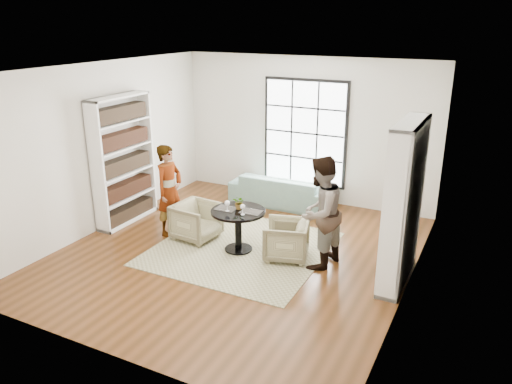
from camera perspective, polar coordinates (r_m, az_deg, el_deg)
The scene contains 16 objects.
ground at distance 8.40m, azimuth -2.19°, elevation -6.95°, with size 6.00×6.00×0.00m, color #5B3115.
room_shell at distance 8.38m, azimuth -0.51°, elevation 2.26°, with size 6.00×6.01×6.00m.
rug at distance 8.53m, azimuth -1.66°, elevation -6.46°, with size 2.76×2.76×0.01m, color tan.
pedestal_table at distance 8.27m, azimuth -2.04°, elevation -3.39°, with size 0.91×0.91×0.72m.
sofa at distance 10.41m, azimuth 3.11°, elevation 0.25°, with size 2.17×0.85×0.63m, color gray.
armchair_left at distance 8.84m, azimuth -6.81°, elevation -3.33°, with size 0.71×0.73×0.66m, color #C7C58E.
armchair_right at distance 8.10m, azimuth 3.46°, elevation -5.49°, with size 0.68×0.70×0.64m, color #C6B28D.
person_left at distance 8.97m, azimuth -9.88°, elevation 0.20°, with size 0.60×0.39×1.64m, color gray.
person_right at distance 7.70m, azimuth 7.30°, elevation -2.38°, with size 0.86×0.67×1.78m, color gray.
placemat_left at distance 8.27m, azimuth -3.44°, elevation -1.90°, with size 0.34×0.26×0.01m, color #282623.
placemat_right at distance 8.12m, azimuth -0.56°, elevation -2.27°, with size 0.34×0.26×0.01m, color #282623.
cutlery_left at distance 8.26m, azimuth -3.44°, elevation -1.86°, with size 0.14×0.22×0.01m, color silver, non-canonical shape.
cutlery_right at distance 8.12m, azimuth -0.56°, elevation -2.22°, with size 0.14×0.22×0.01m, color silver, non-canonical shape.
wine_glass_left at distance 8.11m, azimuth -3.31°, elevation -1.32°, with size 0.09×0.09×0.19m.
wine_glass_right at distance 7.97m, azimuth -1.53°, elevation -1.75°, with size 0.08×0.08×0.18m.
flower_centerpiece at distance 8.21m, azimuth -1.90°, elevation -1.21°, with size 0.21×0.18×0.23m, color gray.
Camera 1 is at (3.67, -6.58, 3.72)m, focal length 35.00 mm.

